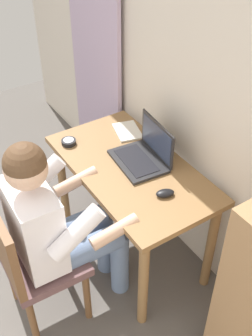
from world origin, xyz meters
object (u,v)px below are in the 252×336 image
(computer_mouse, at_px, (165,193))
(chair, at_px, (30,259))
(laptop, at_px, (144,153))
(notebook_pad, at_px, (127,131))
(person_seated, at_px, (58,221))
(desk, at_px, (131,182))
(desk_clock, at_px, (69,142))

(computer_mouse, bearing_deg, chair, -85.87)
(laptop, distance_m, computer_mouse, 0.32)
(chair, height_order, notebook_pad, chair)
(person_seated, distance_m, laptop, 0.65)
(desk, xyz_separation_m, person_seated, (0.12, -0.53, 0.07))
(computer_mouse, xyz_separation_m, desk_clock, (-0.70, -0.22, -0.00))
(desk, relative_size, computer_mouse, 10.85)
(person_seated, bearing_deg, laptop, 101.70)
(desk_clock, bearing_deg, person_seated, -32.28)
(desk, bearing_deg, notebook_pad, 150.43)
(person_seated, xyz_separation_m, notebook_pad, (-0.43, 0.70, 0.05))
(laptop, bearing_deg, chair, -81.27)
(computer_mouse, relative_size, desk_clock, 1.11)
(laptop, xyz_separation_m, computer_mouse, (0.31, -0.08, -0.04))
(laptop, height_order, notebook_pad, laptop)
(computer_mouse, relative_size, notebook_pad, 0.48)
(notebook_pad, bearing_deg, desk_clock, -87.73)
(desk, distance_m, desk_clock, 0.46)
(person_seated, bearing_deg, chair, -91.65)
(person_seated, relative_size, desk_clock, 13.30)
(desk, height_order, notebook_pad, notebook_pad)
(laptop, bearing_deg, computer_mouse, -14.59)
(chair, relative_size, laptop, 2.42)
(desk, relative_size, person_seated, 0.91)
(desk_clock, bearing_deg, laptop, 37.32)
(computer_mouse, distance_m, desk_clock, 0.73)
(desk, bearing_deg, laptop, 92.78)
(desk, height_order, laptop, laptop)
(desk, distance_m, notebook_pad, 0.37)
(chair, relative_size, desk_clock, 9.77)
(person_seated, distance_m, desk_clock, 0.62)
(desk, relative_size, desk_clock, 12.05)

